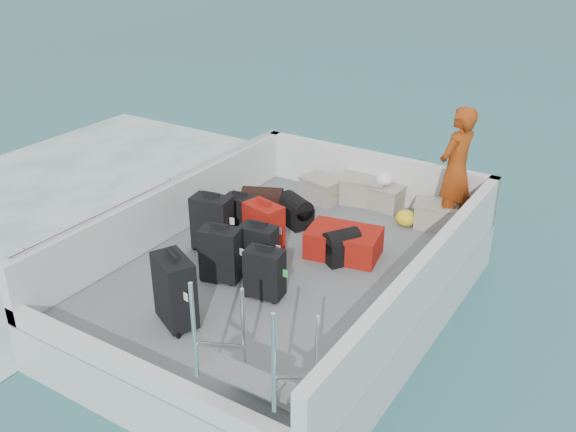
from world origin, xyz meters
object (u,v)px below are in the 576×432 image
(suitcase_2, at_px, (240,218))
(suitcase_5, at_px, (264,229))
(crate_1, at_px, (363,191))
(crate_3, at_px, (436,216))
(suitcase_4, at_px, (221,255))
(crate_0, at_px, (321,190))
(suitcase_1, at_px, (212,224))
(suitcase_3, at_px, (175,291))
(passenger, at_px, (456,169))
(suitcase_7, at_px, (258,250))
(suitcase_6, at_px, (265,274))
(crate_2, at_px, (383,197))
(suitcase_8, at_px, (344,243))

(suitcase_2, xyz_separation_m, suitcase_5, (0.48, -0.17, 0.04))
(crate_1, height_order, crate_3, crate_1)
(suitcase_4, distance_m, crate_0, 2.56)
(suitcase_1, bearing_deg, suitcase_3, -74.94)
(suitcase_3, height_order, crate_1, suitcase_3)
(suitcase_4, height_order, crate_3, suitcase_4)
(suitcase_4, bearing_deg, passenger, 42.57)
(suitcase_7, bearing_deg, crate_1, 78.93)
(suitcase_4, height_order, suitcase_6, suitcase_4)
(suitcase_1, height_order, suitcase_4, suitcase_1)
(suitcase_2, distance_m, suitcase_5, 0.51)
(suitcase_4, xyz_separation_m, suitcase_6, (0.62, -0.03, -0.04))
(crate_0, xyz_separation_m, passenger, (1.89, 0.16, 0.67))
(suitcase_3, relative_size, suitcase_7, 1.27)
(suitcase_6, bearing_deg, crate_1, 85.84)
(suitcase_3, height_order, crate_2, suitcase_3)
(suitcase_4, relative_size, suitcase_6, 1.13)
(suitcase_6, distance_m, passenger, 3.02)
(suitcase_2, bearing_deg, passenger, 29.18)
(crate_3, bearing_deg, suitcase_5, -130.03)
(suitcase_2, bearing_deg, crate_1, 56.26)
(suitcase_7, distance_m, suitcase_8, 1.12)
(crate_1, relative_size, crate_2, 1.14)
(suitcase_4, height_order, passenger, passenger)
(crate_1, relative_size, crate_3, 1.13)
(crate_0, distance_m, crate_3, 1.72)
(suitcase_4, height_order, crate_0, suitcase_4)
(suitcase_8, bearing_deg, crate_1, 7.52)
(crate_2, relative_size, crate_3, 0.99)
(suitcase_3, xyz_separation_m, suitcase_4, (-0.14, 0.93, -0.05))
(crate_0, xyz_separation_m, crate_2, (0.87, 0.27, -0.00))
(suitcase_1, distance_m, suitcase_3, 1.60)
(suitcase_5, xyz_separation_m, passenger, (1.71, 1.92, 0.51))
(suitcase_2, distance_m, crate_2, 2.19)
(suitcase_8, bearing_deg, suitcase_2, 92.11)
(suitcase_3, xyz_separation_m, crate_1, (0.27, 3.74, -0.20))
(suitcase_8, bearing_deg, crate_0, 28.65)
(suitcase_7, distance_m, crate_0, 2.22)
(crate_3, height_order, passenger, passenger)
(suitcase_5, height_order, passenger, passenger)
(suitcase_6, distance_m, crate_3, 2.83)
(suitcase_5, xyz_separation_m, crate_1, (0.36, 2.02, -0.15))
(suitcase_6, bearing_deg, passenger, 59.03)
(crate_1, distance_m, passenger, 1.50)
(suitcase_3, relative_size, crate_0, 1.41)
(suitcase_2, bearing_deg, crate_0, 70.00)
(suitcase_3, bearing_deg, suitcase_5, 119.06)
(crate_0, relative_size, passenger, 0.32)
(suitcase_8, bearing_deg, suitcase_4, 133.67)
(suitcase_5, height_order, crate_0, suitcase_5)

